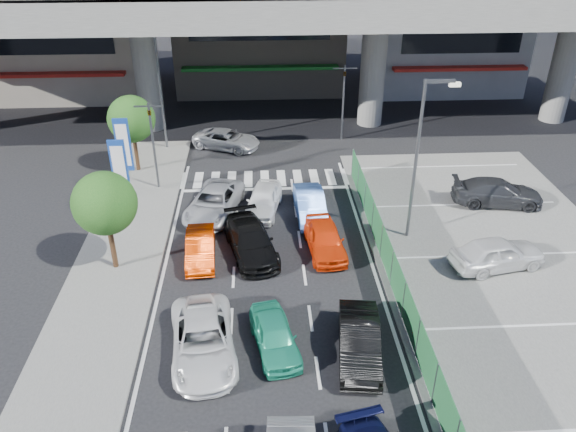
{
  "coord_description": "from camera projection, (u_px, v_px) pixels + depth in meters",
  "views": [
    {
      "loc": [
        -0.29,
        -17.59,
        14.93
      ],
      "look_at": [
        1.0,
        5.58,
        1.61
      ],
      "focal_mm": 35.0,
      "sensor_mm": 36.0,
      "label": 1
    }
  ],
  "objects": [
    {
      "name": "traffic_cone",
      "position": [
        383.0,
        235.0,
        27.52
      ],
      "size": [
        0.41,
        0.41,
        0.76
      ],
      "primitive_type": "cone",
      "rotation": [
        0.0,
        0.0,
        -0.05
      ],
      "color": "red",
      "rests_on": "parking_lot"
    },
    {
      "name": "parked_sedan_dgrey",
      "position": [
        497.0,
        192.0,
        30.71
      ],
      "size": [
        5.09,
        2.67,
        1.41
      ],
      "primitive_type": "imported",
      "rotation": [
        0.0,
        0.0,
        1.42
      ],
      "color": "#2D2F32",
      "rests_on": "parking_lot"
    },
    {
      "name": "signboard_far",
      "position": [
        124.0,
        147.0,
        30.3
      ],
      "size": [
        0.8,
        0.14,
        4.7
      ],
      "color": "#595B60",
      "rests_on": "ground"
    },
    {
      "name": "parking_lot",
      "position": [
        517.0,
        281.0,
        24.92
      ],
      "size": [
        12.0,
        28.0,
        0.06
      ],
      "primitive_type": "cube",
      "color": "#5B5B59",
      "rests_on": "ground"
    },
    {
      "name": "street_lamp_left",
      "position": [
        162.0,
        79.0,
        35.58
      ],
      "size": [
        1.65,
        0.22,
        8.0
      ],
      "color": "#595B60",
      "rests_on": "ground"
    },
    {
      "name": "wagon_silver_front_left",
      "position": [
        214.0,
        202.0,
        29.86
      ],
      "size": [
        3.46,
        5.38,
        1.38
      ],
      "primitive_type": "imported",
      "rotation": [
        0.0,
        0.0,
        -0.25
      ],
      "color": "#B2B3BA",
      "rests_on": "ground"
    },
    {
      "name": "fence_run",
      "position": [
        397.0,
        282.0,
        23.35
      ],
      "size": [
        0.16,
        22.0,
        1.8
      ],
      "primitive_type": null,
      "color": "#205F32",
      "rests_on": "ground"
    },
    {
      "name": "traffic_light_left",
      "position": [
        151.0,
        125.0,
        30.81
      ],
      "size": [
        1.6,
        1.24,
        5.2
      ],
      "color": "#595B60",
      "rests_on": "ground"
    },
    {
      "name": "building_east",
      "position": [
        445.0,
        14.0,
        48.14
      ],
      "size": [
        12.0,
        10.9,
        12.0
      ],
      "color": "gray",
      "rests_on": "ground"
    },
    {
      "name": "hatch_black_mid_right",
      "position": [
        359.0,
        341.0,
        20.59
      ],
      "size": [
        1.95,
        4.33,
        1.38
      ],
      "primitive_type": "imported",
      "rotation": [
        0.0,
        0.0,
        -0.12
      ],
      "color": "black",
      "rests_on": "ground"
    },
    {
      "name": "building_west",
      "position": [
        65.0,
        12.0,
        46.35
      ],
      "size": [
        12.0,
        10.9,
        13.0
      ],
      "color": "#A09581",
      "rests_on": "ground"
    },
    {
      "name": "parked_sedan_white",
      "position": [
        498.0,
        253.0,
        25.43
      ],
      "size": [
        4.58,
        2.55,
        1.47
      ],
      "primitive_type": "imported",
      "rotation": [
        0.0,
        0.0,
        1.77
      ],
      "color": "silver",
      "rests_on": "parking_lot"
    },
    {
      "name": "traffic_light_right",
      "position": [
        344.0,
        84.0,
        37.43
      ],
      "size": [
        1.6,
        1.24,
        5.2
      ],
      "color": "#595B60",
      "rests_on": "ground"
    },
    {
      "name": "sedan_black_mid",
      "position": [
        251.0,
        241.0,
        26.55
      ],
      "size": [
        3.01,
        5.08,
        1.38
      ],
      "primitive_type": "imported",
      "rotation": [
        0.0,
        0.0,
        0.24
      ],
      "color": "black",
      "rests_on": "ground"
    },
    {
      "name": "kei_truck_front_right",
      "position": [
        310.0,
        205.0,
        29.63
      ],
      "size": [
        1.63,
        4.24,
        1.38
      ],
      "primitive_type": "imported",
      "rotation": [
        0.0,
        0.0,
        0.04
      ],
      "color": "#5B90F4",
      "rests_on": "ground"
    },
    {
      "name": "street_lamp_right",
      "position": [
        421.0,
        148.0,
        25.84
      ],
      "size": [
        1.65,
        0.22,
        8.0
      ],
      "color": "#595B60",
      "rests_on": "ground"
    },
    {
      "name": "expressway",
      "position": [
        259.0,
        1.0,
        37.36
      ],
      "size": [
        64.0,
        14.0,
        10.75
      ],
      "color": "#61615D",
      "rests_on": "ground"
    },
    {
      "name": "tree_near",
      "position": [
        105.0,
        204.0,
        24.12
      ],
      "size": [
        2.8,
        2.8,
        4.8
      ],
      "color": "#382314",
      "rests_on": "ground"
    },
    {
      "name": "signboard_near",
      "position": [
        120.0,
        171.0,
        27.73
      ],
      "size": [
        0.8,
        0.14,
        4.7
      ],
      "color": "#595B60",
      "rests_on": "ground"
    },
    {
      "name": "sedan_white_mid_left",
      "position": [
        203.0,
        340.0,
        20.64
      ],
      "size": [
        2.88,
        5.21,
        1.38
      ],
      "primitive_type": "imported",
      "rotation": [
        0.0,
        0.0,
        0.12
      ],
      "color": "white",
      "rests_on": "ground"
    },
    {
      "name": "taxi_orange_right",
      "position": [
        325.0,
        239.0,
        26.7
      ],
      "size": [
        1.97,
        4.18,
        1.38
      ],
      "primitive_type": "imported",
      "rotation": [
        0.0,
        0.0,
        0.09
      ],
      "color": "#EB370A",
      "rests_on": "ground"
    },
    {
      "name": "crossing_wagon_silver",
      "position": [
        227.0,
        139.0,
        37.71
      ],
      "size": [
        4.95,
        3.67,
        1.25
      ],
      "primitive_type": "imported",
      "rotation": [
        0.0,
        0.0,
        1.17
      ],
      "color": "#ABADB3",
      "rests_on": "ground"
    },
    {
      "name": "taxi_orange_left",
      "position": [
        200.0,
        248.0,
        26.16
      ],
      "size": [
        1.53,
        3.81,
        1.23
      ],
      "primitive_type": "imported",
      "rotation": [
        0.0,
        0.0,
        0.06
      ],
      "color": "#CA2F00",
      "rests_on": "ground"
    },
    {
      "name": "sidewalk_left",
      "position": [
        116.0,
        267.0,
        25.77
      ],
      "size": [
        4.0,
        30.0,
        0.12
      ],
      "primitive_type": "cube",
      "color": "#5B5B59",
      "rests_on": "ground"
    },
    {
      "name": "taxi_teal_mid",
      "position": [
        275.0,
        336.0,
        20.95
      ],
      "size": [
        2.16,
        3.86,
        1.24
      ],
      "primitive_type": "imported",
      "rotation": [
        0.0,
        0.0,
        0.2
      ],
      "color": "#24A17C",
      "rests_on": "ground"
    },
    {
      "name": "sedan_white_front_mid",
      "position": [
        263.0,
        200.0,
        30.09
      ],
      "size": [
        2.39,
        4.29,
        1.38
      ],
      "primitive_type": "imported",
      "rotation": [
        0.0,
        0.0,
        -0.2
      ],
      "color": "white",
      "rests_on": "ground"
    },
    {
      "name": "tree_far",
      "position": [
        131.0,
        119.0,
        33.17
      ],
      "size": [
        2.8,
        2.8,
        4.8
      ],
      "color": "#382314",
      "rests_on": "ground"
    },
    {
      "name": "ground",
      "position": [
        271.0,
        320.0,
        22.68
      ],
      "size": [
        120.0,
        120.0,
        0.0
      ],
      "primitive_type": "plane",
      "color": "black",
      "rests_on": "ground"
    }
  ]
}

